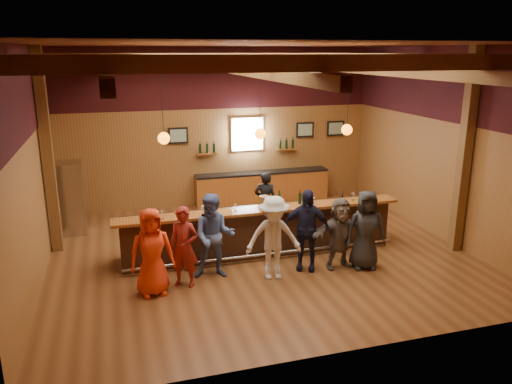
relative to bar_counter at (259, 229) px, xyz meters
The scene contains 27 objects.
room 2.69m from the bar_counter, 100.24° to the right, with size 9.04×9.00×4.52m.
bar_counter is the anchor object (origin of this frame).
back_bar_cabinet 3.76m from the bar_counter, 71.66° to the left, with size 4.00×0.52×0.95m.
window 4.17m from the bar_counter, 78.34° to the left, with size 0.95×0.09×0.95m.
framed_pictures 4.42m from the bar_counter, 66.46° to the left, with size 5.35×0.05×0.45m.
wine_shelves 3.97m from the bar_counter, 78.14° to the left, with size 3.00×0.18×0.30m.
pendant_lights 2.19m from the bar_counter, 96.37° to the right, with size 4.24×0.24×1.37m.
stainless_fridge 4.81m from the bar_counter, 149.24° to the left, with size 0.70×0.70×1.80m, color silver.
customer_orange 2.86m from the bar_counter, 150.02° to the right, with size 0.81×0.53×1.66m, color red.
customer_redvest 2.25m from the bar_counter, 146.14° to the right, with size 0.57×0.38×1.58m, color maroon.
customer_denim 1.63m from the bar_counter, 139.93° to the right, with size 0.84×0.65×1.72m, color #5269A4.
customer_white 1.45m from the bar_counter, 94.77° to the right, with size 1.09×0.63×1.69m, color silver.
customer_navy 1.40m from the bar_counter, 60.89° to the right, with size 1.01×0.42×1.72m, color #191932.
customer_brown 1.90m from the bar_counter, 43.85° to the right, with size 1.39×0.44×1.50m, color #60544C.
customer_dark 2.39m from the bar_counter, 38.32° to the right, with size 0.81×0.53×1.66m, color #262628.
bartender 1.36m from the bar_counter, 66.00° to the left, with size 0.56×0.37×1.53m, color black.
ice_bucket 0.75m from the bar_counter, 78.09° to the right, with size 0.23×0.23×0.25m, color brown.
bottle_a 0.86m from the bar_counter, 32.32° to the right, with size 0.08×0.08×0.35m.
bottle_b 1.16m from the bar_counter, 14.96° to the right, with size 0.07×0.07×0.32m.
glass_a 2.54m from the bar_counter, behind, with size 0.09×0.09×0.20m.
glass_b 2.30m from the bar_counter, 168.75° to the right, with size 0.08×0.08×0.19m.
glass_c 1.55m from the bar_counter, 164.64° to the right, with size 0.09×0.09×0.19m.
glass_d 1.30m from the bar_counter, 160.30° to the right, with size 0.08×0.08×0.18m.
glass_e 1.00m from the bar_counter, 150.03° to the right, with size 0.08×0.08×0.17m.
glass_f 1.29m from the bar_counter, 23.05° to the right, with size 0.08×0.08×0.18m.
glass_g 1.41m from the bar_counter, 12.74° to the right, with size 0.08×0.08×0.18m.
glass_h 2.28m from the bar_counter, ahead, with size 0.08×0.08×0.18m.
Camera 1 is at (-3.00, -9.94, 4.36)m, focal length 35.00 mm.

